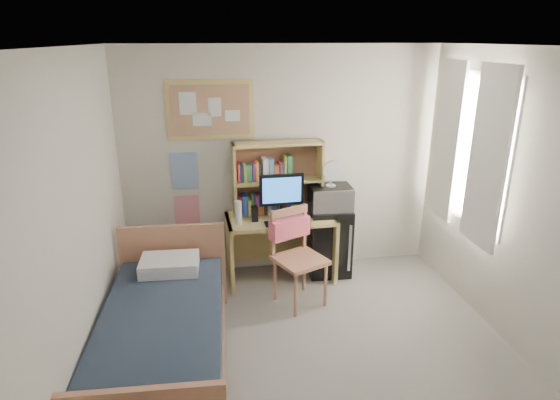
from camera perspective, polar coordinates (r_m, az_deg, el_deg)
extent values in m
cube|color=gray|center=(4.13, 5.19, -21.10)|extent=(3.60, 4.20, 0.02)
cube|color=silver|center=(3.16, 6.68, 18.05)|extent=(3.60, 4.20, 0.02)
cube|color=beige|center=(5.38, 0.18, 4.59)|extent=(3.60, 0.04, 2.60)
cube|color=beige|center=(3.47, -24.47, -5.69)|extent=(0.04, 4.20, 2.60)
cube|color=beige|center=(4.25, 30.04, -2.11)|extent=(0.04, 4.20, 2.60)
cube|color=white|center=(5.08, 21.92, 5.80)|extent=(0.10, 1.40, 1.70)
cube|color=white|center=(4.74, 24.01, 4.63)|extent=(0.04, 0.55, 1.70)
cube|color=white|center=(5.41, 19.53, 6.82)|extent=(0.04, 0.55, 1.70)
cube|color=tan|center=(5.18, -8.49, 10.81)|extent=(0.94, 0.03, 0.64)
cube|color=#27579F|center=(5.33, -11.58, 3.48)|extent=(0.30, 0.01, 0.42)
cube|color=red|center=(5.47, -11.26, -1.26)|extent=(0.28, 0.01, 0.36)
cube|color=tan|center=(5.39, 0.05, -5.84)|extent=(1.23, 0.65, 0.75)
cube|color=#AF7452|center=(4.83, 2.49, -7.21)|extent=(0.67, 0.67, 1.02)
cube|color=black|center=(5.55, 5.92, -4.89)|extent=(0.49, 0.49, 0.81)
cube|color=#1A2330|center=(4.14, -14.04, -16.56)|extent=(1.09, 2.05, 0.55)
cube|color=tan|center=(5.25, -0.28, 2.68)|extent=(1.02, 0.30, 0.83)
cube|color=black|center=(5.10, 0.18, 0.37)|extent=(0.49, 0.06, 0.52)
cube|color=black|center=(5.05, 0.50, -2.81)|extent=(0.42, 0.15, 0.02)
cube|color=black|center=(5.11, -3.12, -1.70)|extent=(0.07, 0.07, 0.17)
cube|color=black|center=(5.22, 3.41, -1.19)|extent=(0.08, 0.08, 0.18)
cylinder|color=silver|center=(5.03, -5.09, -1.54)|extent=(0.08, 0.08, 0.26)
cube|color=#FF6172|center=(4.87, 1.17, -3.38)|extent=(0.45, 0.30, 0.21)
cube|color=silver|center=(5.33, 6.16, 0.31)|extent=(0.47, 0.37, 0.27)
cylinder|color=silver|center=(5.25, 6.27, 3.11)|extent=(0.23, 0.23, 0.27)
cube|color=silver|center=(4.60, -13.30, -7.65)|extent=(0.56, 0.40, 0.13)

